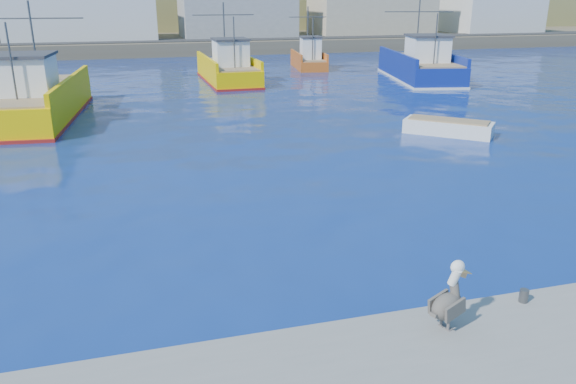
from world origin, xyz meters
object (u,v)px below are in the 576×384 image
object	(u,v)px
trawler_blue	(420,66)
pelican	(449,300)
trawler_yellow_a	(35,100)
trawler_yellow_b	(228,70)
skiff_mid	(448,129)
boat_orange	(309,59)

from	to	relation	value
trawler_blue	pelican	bearing A→B (deg)	-117.46
trawler_yellow_a	trawler_yellow_b	size ratio (longest dim) A/B	1.21
trawler_yellow_a	skiff_mid	world-z (taller)	trawler_yellow_a
trawler_yellow_a	trawler_blue	bearing A→B (deg)	16.74
trawler_yellow_b	skiff_mid	distance (m)	23.53
trawler_yellow_b	pelican	size ratio (longest dim) A/B	7.58
trawler_blue	boat_orange	xyz separation A→B (m)	(-6.94, 10.11, -0.14)
trawler_blue	pelican	distance (m)	40.61
trawler_blue	pelican	size ratio (longest dim) A/B	9.12
skiff_mid	pelican	world-z (taller)	pelican
pelican	trawler_blue	bearing A→B (deg)	62.54
skiff_mid	pelican	size ratio (longest dim) A/B	3.00
trawler_yellow_a	skiff_mid	size ratio (longest dim) A/B	3.07
boat_orange	pelican	xyz separation A→B (m)	(-11.79, -46.14, 0.14)
trawler_yellow_b	skiff_mid	size ratio (longest dim) A/B	2.53
boat_orange	skiff_mid	xyz separation A→B (m)	(-1.65, -29.23, -0.67)
trawler_yellow_b	trawler_blue	xyz separation A→B (m)	(16.36, -3.09, 0.09)
skiff_mid	trawler_yellow_a	bearing A→B (deg)	154.68
boat_orange	pelican	distance (m)	47.63
trawler_yellow_a	skiff_mid	bearing A→B (deg)	-25.32
trawler_yellow_b	skiff_mid	xyz separation A→B (m)	(7.77, -22.20, -0.71)
trawler_blue	boat_orange	bearing A→B (deg)	124.47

